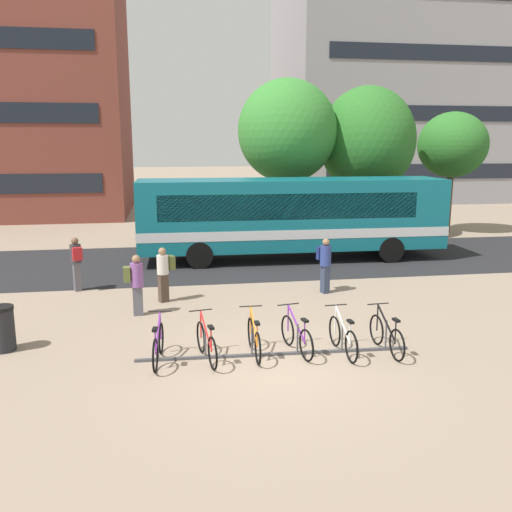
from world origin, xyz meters
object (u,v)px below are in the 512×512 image
Objects in this scene: parked_bicycle_purple_0 at (158,345)px; parked_bicycle_black_5 at (386,336)px; commuter_olive_pack_0 at (164,271)px; street_tree_1 at (453,145)px; commuter_red_pack_1 at (76,260)px; trash_bin at (2,328)px; parked_bicycle_red_1 at (206,343)px; parked_bicycle_purple_3 at (297,336)px; parked_bicycle_white_4 at (343,337)px; parked_bicycle_orange_2 at (254,339)px; street_tree_0 at (287,131)px; city_bus at (293,215)px; commuter_olive_pack_2 at (136,281)px; commuter_navy_pack_3 at (325,262)px; street_tree_2 at (367,141)px.

parked_bicycle_black_5 is at bearing -86.40° from parked_bicycle_purple_0.
commuter_olive_pack_0 is 18.31m from street_tree_1.
commuter_red_pack_1 is 1.66× the size of trash_bin.
trash_bin is at bearing 76.48° from parked_bicycle_black_5.
parked_bicycle_red_1 and parked_bicycle_purple_3 have the same top height.
parked_bicycle_black_5 is (5.00, -0.22, 0.00)m from parked_bicycle_purple_0.
parked_bicycle_purple_0 is 21.51m from street_tree_1.
parked_bicycle_white_4 is (4.01, -0.16, 0.00)m from parked_bicycle_purple_0.
parked_bicycle_white_4 is at bearing -96.28° from parked_bicycle_orange_2.
parked_bicycle_red_1 and parked_bicycle_white_4 have the same top height.
street_tree_0 reaches higher than parked_bicycle_orange_2.
city_bus reaches higher than parked_bicycle_purple_3.
commuter_red_pack_1 is 3.45m from commuter_olive_pack_2.
commuter_olive_pack_2 is at bearing 29.87° from commuter_olive_pack_0.
commuter_red_pack_1 is 7.75m from commuter_navy_pack_3.
parked_bicycle_purple_3 is 0.99× the size of parked_bicycle_white_4.
commuter_olive_pack_0 is at bearing 53.08° from commuter_olive_pack_2.
parked_bicycle_red_1 is 1.02× the size of commuter_olive_pack_2.
parked_bicycle_white_4 is 0.24× the size of street_tree_2.
parked_bicycle_orange_2 is at bearing 80.79° from parked_bicycle_white_4.
parked_bicycle_orange_2 is 1.00× the size of parked_bicycle_black_5.
parked_bicycle_white_4 is (-1.21, -10.11, -1.39)m from city_bus.
parked_bicycle_red_1 is 2.01m from parked_bicycle_purple_3.
parked_bicycle_red_1 is at bearing -121.38° from street_tree_2.
street_tree_0 reaches higher than parked_bicycle_purple_3.
commuter_olive_pack_2 is 0.22× the size of street_tree_0.
parked_bicycle_purple_0 is 5.01m from parked_bicycle_black_5.
city_bus is 10.94m from parked_bicycle_red_1.
parked_bicycle_black_5 is (2.93, -0.28, 0.00)m from parked_bicycle_orange_2.
trash_bin is (-3.58, -3.37, -0.42)m from commuter_olive_pack_0.
city_bus is at bearing 43.03° from commuter_olive_pack_2.
city_bus is 7.45× the size of commuter_olive_pack_0.
street_tree_1 is 0.85× the size of street_tree_2.
parked_bicycle_orange_2 is at bearing 81.01° from parked_bicycle_black_5.
parked_bicycle_orange_2 is 0.96m from parked_bicycle_purple_3.
commuter_olive_pack_0 is (-1.93, 4.57, 0.55)m from parked_bicycle_orange_2.
street_tree_1 reaches higher than city_bus.
parked_bicycle_black_5 is 1.06× the size of commuter_olive_pack_0.
commuter_navy_pack_3 is (2.98, 4.77, 0.61)m from parked_bicycle_orange_2.
parked_bicycle_purple_3 is at bearing -10.43° from trash_bin.
commuter_olive_pack_0 reaches higher than parked_bicycle_orange_2.
parked_bicycle_orange_2 is 5.00m from commuter_olive_pack_0.
city_bus is 7.09× the size of parked_bicycle_purple_3.
street_tree_0 reaches higher than commuter_olive_pack_2.
parked_bicycle_purple_3 is at bearing -158.46° from commuter_red_pack_1.
commuter_navy_pack_3 is (0.05, 5.05, 0.61)m from parked_bicycle_black_5.
parked_bicycle_white_4 is (0.99, -0.23, 0.00)m from parked_bicycle_purple_3.
trash_bin reaches higher than parked_bicycle_purple_0.
parked_bicycle_red_1 is 3.88m from commuter_olive_pack_2.
parked_bicycle_red_1 is at bearing -111.73° from city_bus.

